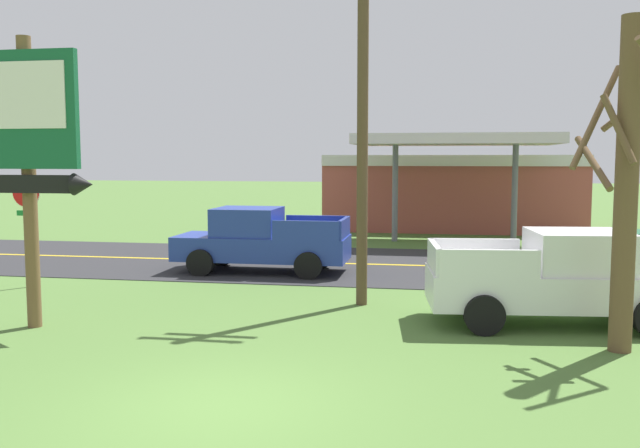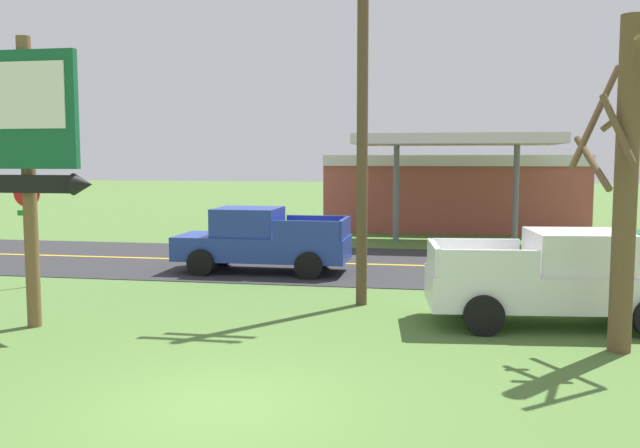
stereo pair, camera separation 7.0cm
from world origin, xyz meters
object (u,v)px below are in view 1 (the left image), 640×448
(utility_pole, at_px, (363,105))
(gas_station, at_px, (451,189))
(stop_sign, at_px, (27,212))
(pickup_blue_on_road, at_px, (260,241))
(motel_sign, at_px, (26,139))
(pickup_white_parked_on_lawn, at_px, (558,279))
(bare_tree, at_px, (626,176))

(utility_pole, xyz_separation_m, gas_station, (2.37, 18.16, -2.74))
(stop_sign, height_order, pickup_blue_on_road, stop_sign)
(motel_sign, distance_m, stop_sign, 5.20)
(motel_sign, height_order, utility_pole, utility_pole)
(gas_station, distance_m, pickup_blue_on_road, 15.36)
(pickup_white_parked_on_lawn, bearing_deg, pickup_blue_on_road, 146.08)
(utility_pole, distance_m, gas_station, 18.52)
(pickup_blue_on_road, bearing_deg, utility_pole, -48.58)
(bare_tree, height_order, pickup_blue_on_road, bare_tree)
(stop_sign, distance_m, pickup_white_parked_on_lawn, 13.45)
(pickup_white_parked_on_lawn, bearing_deg, gas_station, 95.51)
(gas_station, bearing_deg, stop_sign, -123.07)
(bare_tree, relative_size, pickup_blue_on_road, 1.14)
(bare_tree, bearing_deg, utility_pole, 148.43)
(stop_sign, bearing_deg, utility_pole, -3.97)
(stop_sign, xyz_separation_m, bare_tree, (14.05, -3.71, 1.11))
(bare_tree, bearing_deg, gas_station, 97.07)
(stop_sign, height_order, bare_tree, bare_tree)
(motel_sign, distance_m, pickup_blue_on_road, 8.44)
(pickup_blue_on_road, bearing_deg, pickup_white_parked_on_lawn, -33.92)
(stop_sign, xyz_separation_m, pickup_blue_on_road, (5.49, 3.39, -1.06))
(utility_pole, bearing_deg, motel_sign, -151.62)
(pickup_white_parked_on_lawn, bearing_deg, bare_tree, -67.65)
(motel_sign, distance_m, pickup_white_parked_on_lawn, 11.17)
(utility_pole, bearing_deg, stop_sign, 176.03)
(utility_pole, bearing_deg, gas_station, 82.56)
(stop_sign, relative_size, pickup_white_parked_on_lawn, 0.55)
(stop_sign, relative_size, pickup_blue_on_road, 0.57)
(motel_sign, height_order, bare_tree, bare_tree)
(utility_pole, xyz_separation_m, bare_tree, (5.01, -3.08, -1.54))
(utility_pole, height_order, gas_station, utility_pole)
(bare_tree, relative_size, pickup_white_parked_on_lawn, 1.10)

